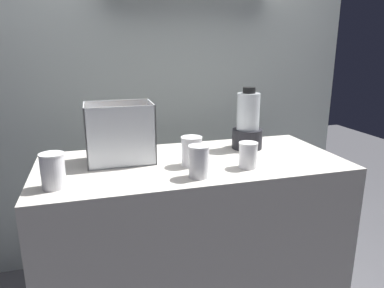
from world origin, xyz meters
name	(u,v)px	position (x,y,z in m)	size (l,w,h in m)	color
counter	(192,246)	(0.00, 0.00, 0.45)	(1.40, 0.64, 0.90)	beige
back_wall_unit	(159,70)	(0.00, 0.77, 1.27)	(2.60, 0.24, 2.50)	silver
carrot_display_bin	(121,144)	(-0.31, 0.08, 0.98)	(0.30, 0.21, 0.27)	white
blender_pitcher	(248,124)	(0.33, 0.13, 1.03)	(0.16, 0.16, 0.32)	black
juice_cup_carrot_far_left	(53,173)	(-0.59, -0.17, 0.96)	(0.09, 0.09, 0.13)	white
juice_cup_carrot_left	(199,163)	(-0.03, -0.21, 0.96)	(0.09, 0.09, 0.13)	white
juice_cup_orange_middle	(192,152)	(-0.02, -0.06, 0.96)	(0.09, 0.09, 0.13)	white
juice_cup_pomegranate_right	(248,156)	(0.21, -0.16, 0.95)	(0.08, 0.08, 0.11)	white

